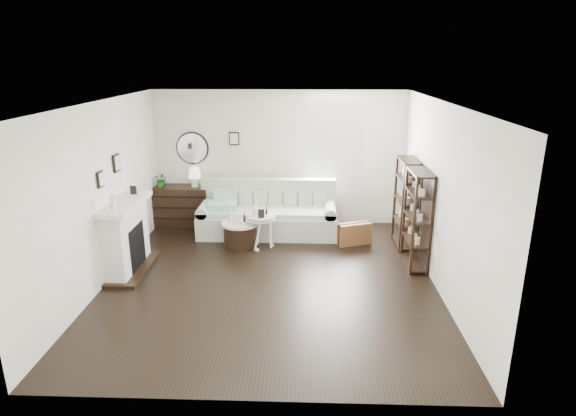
{
  "coord_description": "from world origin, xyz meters",
  "views": [
    {
      "loc": [
        0.51,
        -6.76,
        3.32
      ],
      "look_at": [
        0.24,
        0.8,
        0.92
      ],
      "focal_mm": 30.0,
      "sensor_mm": 36.0,
      "label": 1
    }
  ],
  "objects_px": {
    "drum_table": "(240,234)",
    "dresser": "(179,206)",
    "sofa": "(268,216)",
    "pedestal_table": "(261,218)"
  },
  "relations": [
    {
      "from": "sofa",
      "to": "pedestal_table",
      "type": "xyz_separation_m",
      "value": [
        -0.06,
        -0.78,
        0.23
      ]
    },
    {
      "from": "dresser",
      "to": "drum_table",
      "type": "height_order",
      "value": "dresser"
    },
    {
      "from": "drum_table",
      "to": "pedestal_table",
      "type": "distance_m",
      "value": 0.51
    },
    {
      "from": "dresser",
      "to": "drum_table",
      "type": "relative_size",
      "value": 1.86
    },
    {
      "from": "drum_table",
      "to": "dresser",
      "type": "bearing_deg",
      "value": 141.33
    },
    {
      "from": "pedestal_table",
      "to": "drum_table",
      "type": "bearing_deg",
      "value": 171.78
    },
    {
      "from": "sofa",
      "to": "dresser",
      "type": "bearing_deg",
      "value": 168.04
    },
    {
      "from": "sofa",
      "to": "pedestal_table",
      "type": "distance_m",
      "value": 0.82
    },
    {
      "from": "sofa",
      "to": "drum_table",
      "type": "height_order",
      "value": "sofa"
    },
    {
      "from": "sofa",
      "to": "pedestal_table",
      "type": "bearing_deg",
      "value": -94.43
    }
  ]
}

